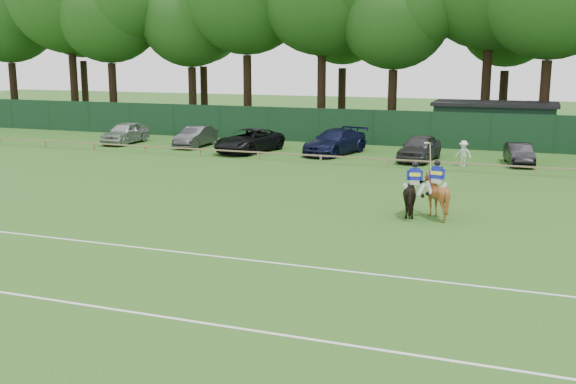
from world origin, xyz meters
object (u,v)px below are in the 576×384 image
at_px(spectator_left, 463,153).
at_px(utility_shed, 494,123).
at_px(sedan_grey, 196,137).
at_px(suv_black, 249,141).
at_px(sedan_navy, 335,142).
at_px(horse_dark, 414,196).
at_px(horse_chestnut, 436,196).
at_px(sedan_silver, 125,133).
at_px(hatch_grey, 420,148).
at_px(estate_black, 519,154).

relative_size(spectator_left, utility_shed, 0.17).
distance_m(sedan_grey, suv_black, 4.66).
bearing_deg(sedan_navy, spectator_left, 1.12).
relative_size(horse_dark, sedan_grey, 0.45).
bearing_deg(spectator_left, sedan_grey, -171.59).
relative_size(suv_black, utility_shed, 0.65).
bearing_deg(horse_chestnut, utility_shed, -84.26).
bearing_deg(horse_chestnut, sedan_silver, -24.17).
bearing_deg(sedan_silver, horse_dark, -34.57).
relative_size(sedan_navy, utility_shed, 0.65).
bearing_deg(sedan_grey, suv_black, -14.91).
height_order(suv_black, sedan_navy, sedan_navy).
bearing_deg(hatch_grey, sedan_navy, 177.29).
bearing_deg(estate_black, sedan_grey, 168.47).
bearing_deg(spectator_left, utility_shed, 98.91).
relative_size(sedan_navy, hatch_grey, 1.20).
bearing_deg(hatch_grey, suv_black, -172.97).
height_order(horse_chestnut, sedan_silver, horse_chestnut).
xyz_separation_m(sedan_silver, sedan_navy, (15.68, 0.16, 0.02)).
bearing_deg(sedan_silver, spectator_left, -6.16).
xyz_separation_m(horse_chestnut, sedan_grey, (-18.68, 15.13, -0.17)).
bearing_deg(sedan_navy, horse_chestnut, -45.88).
distance_m(horse_dark, suv_black, 19.43).
xyz_separation_m(horse_dark, sedan_navy, (-7.73, 15.21, -0.02)).
xyz_separation_m(horse_chestnut, utility_shed, (0.69, 23.22, 0.67)).
distance_m(horse_dark, utility_shed, 23.40).
distance_m(sedan_silver, suv_black, 10.14).
height_order(hatch_grey, estate_black, hatch_grey).
distance_m(horse_chestnut, hatch_grey, 14.56).
bearing_deg(sedan_silver, utility_shed, 16.55).
height_order(horse_chestnut, sedan_grey, horse_chestnut).
bearing_deg(spectator_left, suv_black, -169.14).
bearing_deg(hatch_grey, sedan_grey, -177.26).
bearing_deg(spectator_left, horse_dark, -77.63).
distance_m(estate_black, spectator_left, 3.40).
relative_size(sedan_grey, estate_black, 1.12).
bearing_deg(hatch_grey, spectator_left, -16.48).
height_order(sedan_navy, utility_shed, utility_shed).
bearing_deg(sedan_navy, horse_dark, -48.53).
bearing_deg(sedan_silver, sedan_grey, 0.16).
xyz_separation_m(suv_black, utility_shed, (14.85, 9.19, 0.78)).
relative_size(horse_dark, estate_black, 0.51).
bearing_deg(utility_shed, suv_black, -148.25).
bearing_deg(spectator_left, horse_chestnut, -73.98).
relative_size(estate_black, utility_shed, 0.45).
xyz_separation_m(horse_dark, estate_black, (3.51, 14.86, -0.19)).
height_order(sedan_grey, sedan_navy, sedan_navy).
xyz_separation_m(sedan_grey, hatch_grey, (15.66, -0.88, 0.08)).
bearing_deg(hatch_grey, utility_shed, 73.50).
bearing_deg(sedan_silver, estate_black, -2.23).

